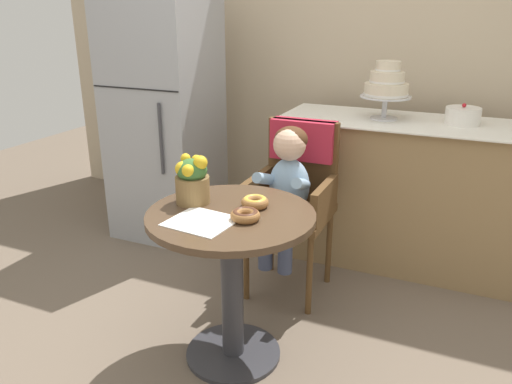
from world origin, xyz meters
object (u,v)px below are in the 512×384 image
(donut_mid, at_px, (245,215))
(refrigerator, at_px, (164,114))
(flower_vase, at_px, (192,179))
(seated_child, at_px, (287,181))
(tiered_cake_stand, at_px, (387,85))
(round_layer_cake, at_px, (463,116))
(wicker_chair, at_px, (297,180))
(donut_front, at_px, (255,202))
(cafe_table, at_px, (232,258))

(donut_mid, bearing_deg, refrigerator, 134.82)
(flower_vase, bearing_deg, seated_child, 66.67)
(tiered_cake_stand, bearing_deg, round_layer_cake, 4.69)
(wicker_chair, bearing_deg, tiered_cake_stand, 54.93)
(flower_vase, distance_m, tiered_cake_stand, 1.42)
(donut_front, height_order, donut_mid, donut_front)
(donut_front, distance_m, donut_mid, 0.15)
(seated_child, distance_m, refrigerator, 1.21)
(seated_child, bearing_deg, round_layer_cake, 43.59)
(refrigerator, bearing_deg, donut_front, -41.84)
(round_layer_cake, relative_size, refrigerator, 0.12)
(wicker_chair, distance_m, seated_child, 0.16)
(seated_child, bearing_deg, donut_front, -85.92)
(refrigerator, bearing_deg, flower_vase, -51.50)
(cafe_table, height_order, round_layer_cake, round_layer_cake)
(wicker_chair, bearing_deg, round_layer_cake, 34.00)
(donut_front, bearing_deg, wicker_chair, 93.10)
(cafe_table, relative_size, donut_front, 6.03)
(seated_child, relative_size, donut_mid, 5.93)
(donut_front, relative_size, tiered_cake_stand, 0.35)
(donut_front, height_order, refrigerator, refrigerator)
(donut_front, bearing_deg, donut_mid, -81.44)
(wicker_chair, distance_m, donut_front, 0.65)
(cafe_table, height_order, donut_mid, donut_mid)
(donut_front, relative_size, donut_mid, 0.98)
(donut_front, xyz_separation_m, round_layer_cake, (0.75, 1.24, 0.20))
(donut_mid, height_order, round_layer_cake, round_layer_cake)
(wicker_chair, height_order, flower_vase, wicker_chair)
(cafe_table, distance_m, seated_child, 0.61)
(wicker_chair, height_order, seated_child, seated_child)
(tiered_cake_stand, distance_m, round_layer_cake, 0.46)
(donut_front, distance_m, tiered_cake_stand, 1.29)
(wicker_chair, distance_m, flower_vase, 0.77)
(seated_child, bearing_deg, tiered_cake_stand, 63.92)
(tiered_cake_stand, bearing_deg, refrigerator, -172.04)
(round_layer_cake, distance_m, refrigerator, 1.88)
(wicker_chair, xyz_separation_m, donut_front, (0.03, -0.64, 0.10))
(tiered_cake_stand, bearing_deg, wicker_chair, -122.07)
(donut_mid, relative_size, flower_vase, 0.55)
(donut_front, bearing_deg, flower_vase, -167.24)
(seated_child, distance_m, round_layer_cake, 1.12)
(seated_child, relative_size, round_layer_cake, 3.71)
(seated_child, bearing_deg, donut_mid, -84.88)
(wicker_chair, relative_size, tiered_cake_stand, 2.80)
(wicker_chair, xyz_separation_m, refrigerator, (-1.08, 0.36, 0.21))
(wicker_chair, relative_size, flower_vase, 4.32)
(flower_vase, bearing_deg, wicker_chair, 71.41)
(seated_child, xyz_separation_m, round_layer_cake, (0.79, 0.75, 0.27))
(round_layer_cake, bearing_deg, donut_mid, -117.78)
(wicker_chair, bearing_deg, donut_front, -89.91)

